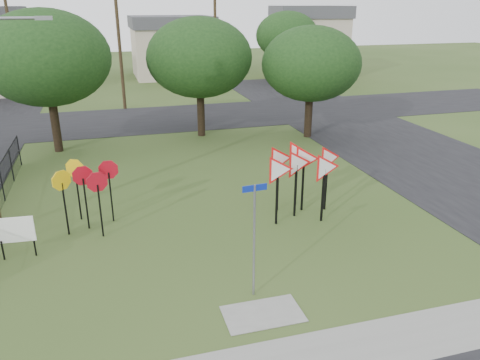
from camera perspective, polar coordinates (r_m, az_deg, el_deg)
name	(u,v)px	position (r m, az deg, el deg)	size (l,w,h in m)	color
ground	(237,267)	(14.30, -0.33, -10.51)	(140.00, 140.00, 0.00)	#2F471A
street_right	(395,145)	(27.63, 18.37, 4.10)	(8.00, 50.00, 0.02)	black
street_far	(158,119)	(32.79, -9.94, 7.36)	(60.00, 8.00, 0.02)	black
curb_pad	(263,314)	(12.40, 2.80, -16.00)	(2.00, 1.20, 0.02)	gray
street_name_sign	(254,234)	(12.17, 1.74, -6.64)	(0.66, 0.08, 3.20)	gray
stop_sign_cluster	(86,182)	(16.75, -18.28, -0.18)	(2.17, 1.86, 2.33)	black
yield_sign_cluster	(301,165)	(17.12, 7.43, 1.83)	(3.35, 1.96, 2.63)	black
info_board	(16,231)	(15.88, -25.67, -5.63)	(1.10, 0.12, 1.37)	black
far_pole_a	(120,45)	(35.91, -14.47, 15.60)	(1.40, 0.24, 9.00)	#3D2F1C
far_pole_b	(215,42)	(40.96, -3.01, 16.40)	(1.40, 0.24, 8.50)	#3D2F1C
far_pole_c	(12,42)	(42.40, -26.04, 14.92)	(1.40, 0.24, 9.00)	#3D2F1C
house_mid	(172,46)	(52.46, -8.32, 15.85)	(8.40, 8.40, 6.20)	beige
house_right	(308,41)	(52.45, 8.29, 16.40)	(8.30, 8.30, 7.20)	beige
tree_near_left	(46,58)	(26.04, -22.58, 13.56)	(6.40, 6.40, 7.27)	black
tree_near_mid	(199,58)	(27.45, -4.99, 14.63)	(6.00, 6.00, 6.80)	black
tree_near_right	(311,64)	(27.42, 8.66, 13.81)	(5.60, 5.60, 6.33)	black
tree_far_right	(287,35)	(47.16, 5.76, 17.13)	(6.00, 6.00, 6.80)	black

